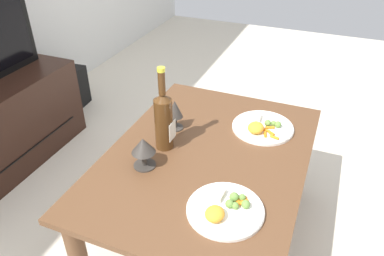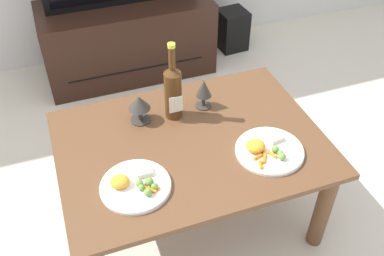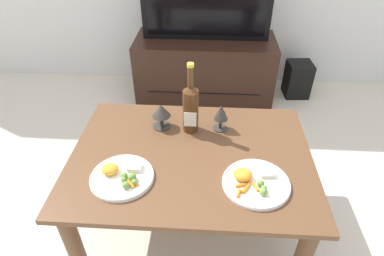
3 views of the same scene
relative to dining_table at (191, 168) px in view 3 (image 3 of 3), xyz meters
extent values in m
plane|color=beige|center=(0.00, 0.00, -0.40)|extent=(6.40, 6.40, 0.00)
cube|color=brown|center=(0.00, 0.00, 0.07)|extent=(1.09, 0.79, 0.03)
cylinder|color=brown|center=(-0.48, -0.33, -0.17)|extent=(0.07, 0.07, 0.45)
cylinder|color=brown|center=(-0.48, 0.33, -0.17)|extent=(0.07, 0.07, 0.45)
cylinder|color=brown|center=(0.48, 0.33, -0.17)|extent=(0.07, 0.07, 0.45)
cube|color=black|center=(0.03, 1.32, -0.15)|extent=(1.09, 0.47, 0.50)
cube|color=black|center=(0.03, 1.08, -0.25)|extent=(0.87, 0.01, 0.01)
cube|color=black|center=(0.03, 1.32, 0.35)|extent=(0.96, 0.04, 0.50)
cube|color=black|center=(0.03, 1.30, 0.35)|extent=(0.88, 0.01, 0.42)
cube|color=black|center=(0.81, 1.37, -0.25)|extent=(0.21, 0.21, 0.29)
cylinder|color=#4C2D14|center=(-0.01, 0.18, 0.19)|extent=(0.07, 0.07, 0.22)
cone|color=#4C2D14|center=(-0.01, 0.18, 0.32)|extent=(0.07, 0.07, 0.03)
cylinder|color=#4C2D14|center=(-0.01, 0.18, 0.38)|extent=(0.03, 0.03, 0.10)
cylinder|color=yellow|center=(-0.01, 0.18, 0.43)|extent=(0.03, 0.03, 0.02)
cube|color=silver|center=(-0.01, 0.15, 0.17)|extent=(0.06, 0.00, 0.08)
cylinder|color=#38332D|center=(-0.16, 0.20, 0.09)|extent=(0.09, 0.09, 0.01)
cylinder|color=#38332D|center=(-0.16, 0.20, 0.12)|extent=(0.02, 0.02, 0.06)
cone|color=#38332D|center=(-0.16, 0.20, 0.18)|extent=(0.09, 0.09, 0.06)
cylinder|color=#38332D|center=(0.13, 0.20, 0.09)|extent=(0.07, 0.07, 0.01)
cylinder|color=#38332D|center=(0.13, 0.20, 0.12)|extent=(0.02, 0.02, 0.05)
cone|color=#38332D|center=(0.13, 0.20, 0.18)|extent=(0.07, 0.07, 0.08)
cylinder|color=white|center=(-0.27, -0.17, 0.09)|extent=(0.26, 0.26, 0.01)
torus|color=white|center=(-0.27, -0.17, 0.10)|extent=(0.26, 0.26, 0.01)
ellipsoid|color=orange|center=(-0.33, -0.15, 0.11)|extent=(0.07, 0.06, 0.04)
cube|color=beige|center=(-0.23, -0.12, 0.11)|extent=(0.06, 0.05, 0.02)
cylinder|color=orange|center=(-0.23, -0.21, 0.10)|extent=(0.04, 0.04, 0.01)
cylinder|color=orange|center=(-0.22, -0.20, 0.10)|extent=(0.04, 0.04, 0.01)
cylinder|color=orange|center=(-0.23, -0.19, 0.10)|extent=(0.03, 0.05, 0.01)
sphere|color=olive|center=(-0.26, -0.18, 0.11)|extent=(0.03, 0.03, 0.03)
sphere|color=olive|center=(-0.23, -0.18, 0.11)|extent=(0.03, 0.03, 0.03)
sphere|color=olive|center=(-0.26, -0.19, 0.11)|extent=(0.02, 0.02, 0.02)
sphere|color=olive|center=(-0.21, -0.21, 0.11)|extent=(0.02, 0.02, 0.02)
sphere|color=olive|center=(-0.24, -0.23, 0.11)|extent=(0.03, 0.03, 0.03)
cylinder|color=white|center=(0.27, -0.17, 0.09)|extent=(0.28, 0.28, 0.01)
torus|color=white|center=(0.27, -0.17, 0.10)|extent=(0.27, 0.27, 0.01)
ellipsoid|color=orange|center=(0.22, -0.15, 0.12)|extent=(0.08, 0.07, 0.04)
cube|color=beige|center=(0.32, -0.12, 0.11)|extent=(0.07, 0.06, 0.02)
cylinder|color=orange|center=(0.27, -0.20, 0.10)|extent=(0.03, 0.04, 0.01)
cylinder|color=orange|center=(0.24, -0.18, 0.10)|extent=(0.02, 0.04, 0.01)
cylinder|color=orange|center=(0.21, -0.19, 0.10)|extent=(0.04, 0.02, 0.01)
cylinder|color=orange|center=(0.23, -0.21, 0.10)|extent=(0.03, 0.04, 0.01)
cylinder|color=orange|center=(0.20, -0.23, 0.10)|extent=(0.02, 0.04, 0.01)
cylinder|color=orange|center=(0.22, -0.21, 0.10)|extent=(0.04, 0.04, 0.01)
sphere|color=olive|center=(0.29, -0.23, 0.11)|extent=(0.03, 0.03, 0.03)
sphere|color=olive|center=(0.29, -0.18, 0.11)|extent=(0.03, 0.03, 0.03)
sphere|color=olive|center=(0.30, -0.21, 0.11)|extent=(0.03, 0.03, 0.03)
camera|label=1|loc=(-1.15, -0.40, 1.01)|focal=34.94mm
camera|label=2|loc=(-0.44, -1.23, 1.30)|focal=40.72mm
camera|label=3|loc=(0.07, -1.08, 1.05)|focal=30.08mm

